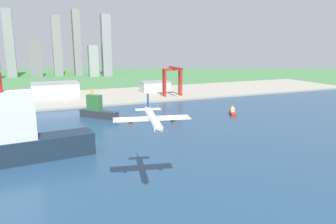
{
  "coord_description": "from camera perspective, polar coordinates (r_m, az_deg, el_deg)",
  "views": [
    {
      "loc": [
        -80.22,
        33.07,
        77.23
      ],
      "look_at": [
        1.31,
        227.38,
        31.4
      ],
      "focal_mm": 33.85,
      "sensor_mm": 36.0,
      "label": 1
    }
  ],
  "objects": [
    {
      "name": "ground_plane",
      "position": [
        289.22,
        -5.82,
        -3.28
      ],
      "size": [
        2400.0,
        2400.0,
        0.0
      ],
      "primitive_type": "plane",
      "color": "#477D48"
    },
    {
      "name": "water_bay",
      "position": [
        234.96,
        -1.5,
        -6.9
      ],
      "size": [
        840.0,
        360.0,
        0.15
      ],
      "primitive_type": "cube",
      "color": "navy",
      "rests_on": "ground"
    },
    {
      "name": "industrial_pier",
      "position": [
        470.1,
        -12.65,
        2.67
      ],
      "size": [
        840.0,
        140.0,
        2.5
      ],
      "primitive_type": "cube",
      "color": "#A39C8E",
      "rests_on": "ground"
    },
    {
      "name": "airplane_landing",
      "position": [
        159.5,
        -2.8,
        -1.19
      ],
      "size": [
        40.23,
        45.66,
        13.86
      ],
      "color": "white"
    },
    {
      "name": "cargo_ship",
      "position": [
        230.61,
        -24.87,
        -4.01
      ],
      "size": [
        86.22,
        27.55,
        59.28
      ],
      "color": "#192838",
      "rests_on": "water_bay"
    },
    {
      "name": "tugboat_small",
      "position": [
        355.36,
        11.57,
        -0.05
      ],
      "size": [
        12.54,
        18.82,
        10.35
      ],
      "color": "#B22D1E",
      "rests_on": "water_bay"
    },
    {
      "name": "container_barge",
      "position": [
        341.19,
        -12.64,
        0.42
      ],
      "size": [
        36.24,
        37.49,
        30.68
      ],
      "color": "#2D3338",
      "rests_on": "water_bay"
    },
    {
      "name": "port_crane_red",
      "position": [
        454.64,
        0.89,
        6.73
      ],
      "size": [
        27.45,
        44.51,
        42.42
      ],
      "color": "#B72D23",
      "rests_on": "industrial_pier"
    },
    {
      "name": "warehouse_main",
      "position": [
        476.33,
        -19.62,
        3.8
      ],
      "size": [
        63.58,
        38.15,
        20.78
      ],
      "color": "white",
      "rests_on": "industrial_pier"
    },
    {
      "name": "warehouse_annex",
      "position": [
        500.91,
        -2.33,
        4.62
      ],
      "size": [
        45.65,
        24.5,
        16.3
      ],
      "color": "silver",
      "rests_on": "industrial_pier"
    },
    {
      "name": "distant_skyline",
      "position": [
        800.06,
        -18.84,
        10.7
      ],
      "size": [
        257.44,
        69.43,
        156.05
      ],
      "color": "#91979C",
      "rests_on": "ground"
    }
  ]
}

